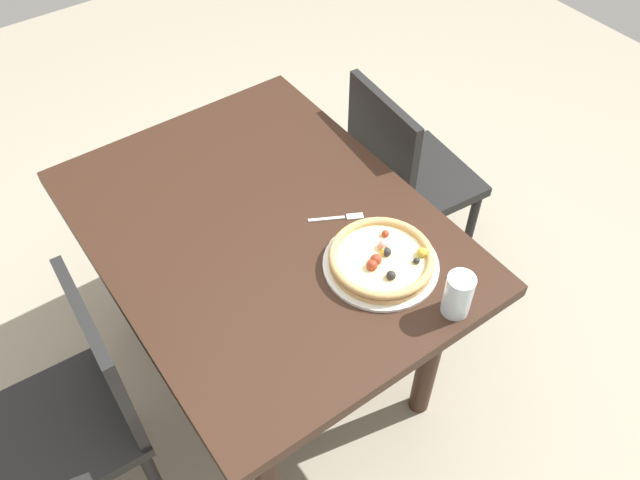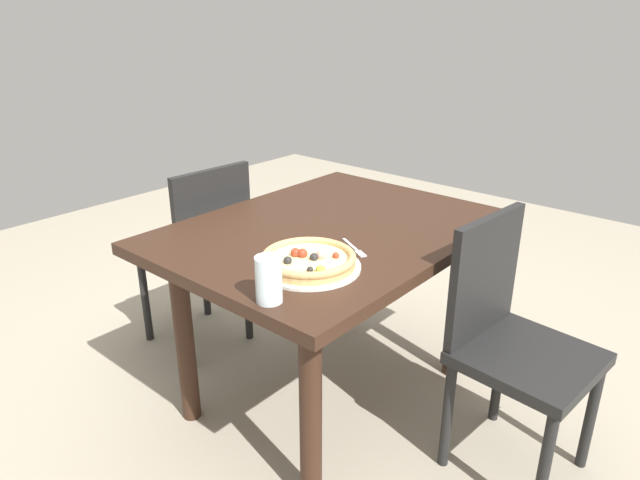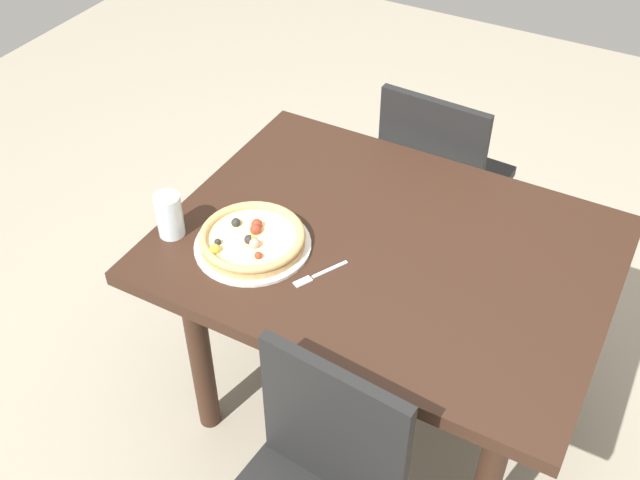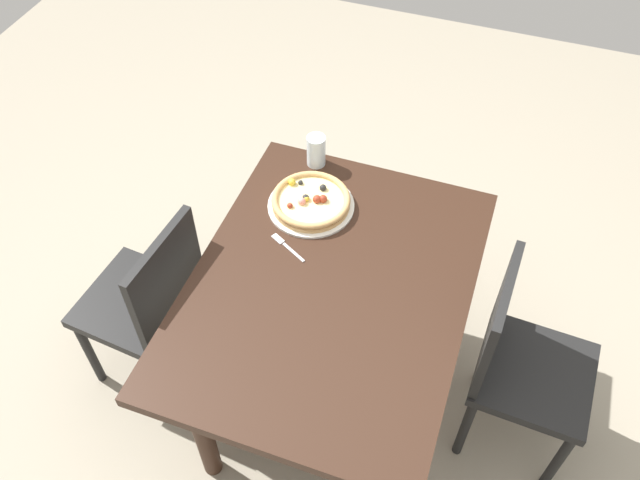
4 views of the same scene
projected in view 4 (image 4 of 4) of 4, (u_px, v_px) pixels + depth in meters
ground_plane at (328, 390)px, 2.78m from camera, size 6.00×6.00×0.00m
dining_table at (330, 303)px, 2.30m from camera, size 1.22×0.93×0.74m
chair_near at (519, 361)px, 2.32m from camera, size 0.42×0.42×0.88m
chair_far at (149, 301)px, 2.49m from camera, size 0.43×0.43×0.88m
plate at (311, 205)px, 2.46m from camera, size 0.32×0.32×0.01m
pizza at (311, 201)px, 2.44m from camera, size 0.29×0.29×0.05m
fork at (286, 245)px, 2.33m from camera, size 0.09×0.15×0.00m
drinking_glass at (316, 151)px, 2.56m from camera, size 0.07×0.07×0.13m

